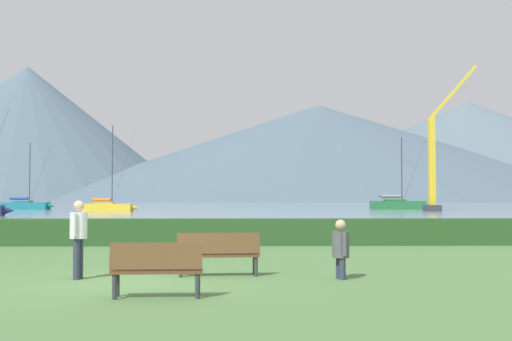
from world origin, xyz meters
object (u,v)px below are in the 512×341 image
park_bench_under_tree (218,252)px  person_standing_walker (78,233)px  sailboat_slip_2 (109,207)px  sailboat_slip_6 (398,204)px  sailboat_slip_5 (26,205)px  park_bench_near_path (157,267)px  person_seated_viewer (341,246)px  dock_crane (434,167)px

park_bench_under_tree → person_standing_walker: size_ratio=1.10×
sailboat_slip_2 → sailboat_slip_6: 43.61m
sailboat_slip_5 → person_standing_walker: sailboat_slip_5 is taller
sailboat_slip_6 → park_bench_near_path: bearing=-113.6°
sailboat_slip_5 → sailboat_slip_6: sailboat_slip_6 is taller
sailboat_slip_5 → sailboat_slip_6: bearing=4.8°
sailboat_slip_6 → park_bench_near_path: sailboat_slip_6 is taller
sailboat_slip_2 → person_seated_viewer: size_ratio=8.75×
sailboat_slip_2 → person_standing_walker: size_ratio=6.63×
dock_crane → sailboat_slip_6: bearing=93.8°
park_bench_near_path → dock_crane: (26.74, 75.59, 5.19)m
park_bench_under_tree → sailboat_slip_2: bearing=98.1°
sailboat_slip_6 → park_bench_under_tree: size_ratio=6.00×
dock_crane → park_bench_near_path: bearing=-109.5°
sailboat_slip_2 → sailboat_slip_6: (40.76, 15.51, 0.16)m
park_bench_near_path → person_standing_walker: size_ratio=0.95×
sailboat_slip_6 → dock_crane: dock_crane is taller
sailboat_slip_6 → sailboat_slip_5: bearing=173.3°
sailboat_slip_2 → dock_crane: dock_crane is taller
park_bench_near_path → park_bench_under_tree: same height
sailboat_slip_6 → person_standing_walker: bearing=-115.2°
sailboat_slip_2 → sailboat_slip_6: bearing=22.1°
park_bench_near_path → person_seated_viewer: (3.54, 2.62, 0.16)m
person_standing_walker → park_bench_near_path: bearing=-45.6°
park_bench_near_path → person_standing_walker: person_standing_walker is taller
sailboat_slip_6 → person_standing_walker: sailboat_slip_6 is taller
sailboat_slip_6 → park_bench_under_tree: bearing=-113.5°
sailboat_slip_2 → dock_crane: size_ratio=0.57×
sailboat_slip_2 → person_standing_walker: 73.84m
park_bench_near_path → person_seated_viewer: bearing=34.9°
sailboat_slip_2 → person_standing_walker: (13.07, -72.68, 0.37)m
park_bench_under_tree → person_seated_viewer: person_seated_viewer is taller
sailboat_slip_5 → sailboat_slip_6: (55.61, 1.06, 0.11)m
person_seated_viewer → park_bench_under_tree: bearing=154.4°
sailboat_slip_5 → person_standing_walker: (27.92, -87.13, 0.32)m
dock_crane → park_bench_under_tree: bearing=-109.6°
sailboat_slip_2 → dock_crane: 42.09m
park_bench_near_path → sailboat_slip_2: bearing=99.7°
sailboat_slip_5 → person_seated_viewer: sailboat_slip_5 is taller
sailboat_slip_6 → park_bench_under_tree: (-24.76, -87.76, -0.23)m
sailboat_slip_6 → park_bench_under_tree: sailboat_slip_6 is taller
person_seated_viewer → person_standing_walker: person_standing_walker is taller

